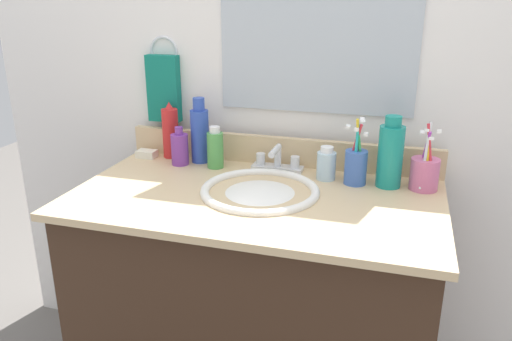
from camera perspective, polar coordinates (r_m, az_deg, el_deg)
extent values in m
cube|color=#382316|center=(1.58, -0.09, -16.10)|extent=(0.97, 0.52, 0.75)
cube|color=#D1B284|center=(1.40, -0.10, -3.10)|extent=(1.01, 0.56, 0.02)
cube|color=#D1B284|center=(1.62, 2.62, 2.22)|extent=(1.01, 0.02, 0.09)
cube|color=white|center=(1.74, 3.03, -2.47)|extent=(2.11, 0.04, 1.30)
cube|color=#B2BCC6|center=(1.57, 6.92, 16.58)|extent=(0.60, 0.01, 0.56)
torus|color=silver|center=(1.74, -10.29, 13.04)|extent=(0.10, 0.01, 0.10)
cube|color=#147260|center=(1.74, -10.32, 9.04)|extent=(0.11, 0.04, 0.22)
torus|color=white|center=(1.40, 0.44, -2.30)|extent=(0.33, 0.33, 0.02)
ellipsoid|color=white|center=(1.42, 0.44, -3.98)|extent=(0.28, 0.28, 0.11)
cylinder|color=#B2B5BA|center=(1.44, 0.43, -5.26)|extent=(0.04, 0.04, 0.01)
cube|color=silver|center=(1.58, 2.44, 0.31)|extent=(0.16, 0.05, 0.01)
cylinder|color=silver|center=(1.57, 2.46, 1.55)|extent=(0.02, 0.02, 0.06)
cylinder|color=silver|center=(1.53, 2.15, 2.23)|extent=(0.02, 0.09, 0.02)
cylinder|color=silver|center=(1.59, 0.53, 1.31)|extent=(0.03, 0.03, 0.04)
cylinder|color=silver|center=(1.57, 4.40, 0.96)|extent=(0.03, 0.03, 0.04)
cylinder|color=red|center=(1.71, -9.57, 4.14)|extent=(0.05, 0.05, 0.16)
cone|color=red|center=(1.69, -9.75, 7.20)|extent=(0.03, 0.03, 0.02)
cylinder|color=#2D4CB2|center=(1.65, -6.31, 3.84)|extent=(0.06, 0.06, 0.17)
cylinder|color=#2D4CB2|center=(1.62, -6.45, 7.43)|extent=(0.04, 0.04, 0.04)
cylinder|color=teal|center=(1.47, 14.84, 1.50)|extent=(0.07, 0.07, 0.18)
cylinder|color=teal|center=(1.44, 15.18, 5.36)|extent=(0.05, 0.05, 0.03)
cylinder|color=#7A3899|center=(1.64, -8.55, 2.35)|extent=(0.05, 0.05, 0.10)
cylinder|color=#7A3899|center=(1.62, -8.66, 4.45)|extent=(0.02, 0.02, 0.02)
cylinder|color=#4C9E4C|center=(1.59, -4.60, 2.28)|extent=(0.05, 0.05, 0.11)
cylinder|color=white|center=(1.58, -4.66, 4.59)|extent=(0.03, 0.03, 0.02)
cylinder|color=silver|center=(1.51, 7.89, 0.52)|extent=(0.06, 0.06, 0.08)
cylinder|color=white|center=(1.49, 7.98, 2.34)|extent=(0.04, 0.04, 0.02)
cylinder|color=#3F66B7|center=(1.48, 11.12, 0.35)|extent=(0.06, 0.06, 0.10)
cylinder|color=white|center=(1.48, 11.42, 2.34)|extent=(0.02, 0.05, 0.18)
cube|color=white|center=(1.47, 11.92, 5.36)|extent=(0.01, 0.02, 0.01)
cylinder|color=#D8333F|center=(1.47, 10.84, 2.10)|extent=(0.05, 0.02, 0.17)
cube|color=white|center=(1.46, 10.28, 4.86)|extent=(0.01, 0.02, 0.01)
cylinder|color=#26B2B2|center=(1.46, 11.13, 1.86)|extent=(0.01, 0.03, 0.17)
cube|color=white|center=(1.43, 11.23, 4.54)|extent=(0.01, 0.02, 0.01)
cylinder|color=yellow|center=(1.47, 11.38, 2.47)|extent=(0.02, 0.06, 0.18)
cube|color=white|center=(1.48, 11.84, 5.57)|extent=(0.01, 0.02, 0.01)
cylinder|color=green|center=(1.47, 11.64, 1.63)|extent=(0.03, 0.01, 0.15)
cube|color=white|center=(1.45, 12.26, 3.99)|extent=(0.01, 0.02, 0.01)
cylinder|color=#D16693|center=(1.49, 18.38, -0.39)|extent=(0.08, 0.08, 0.09)
cylinder|color=yellow|center=(1.46, 18.68, 1.11)|extent=(0.01, 0.04, 0.16)
cube|color=white|center=(1.43, 19.11, 3.41)|extent=(0.01, 0.02, 0.01)
cylinder|color=#D8333F|center=(1.46, 18.98, 1.50)|extent=(0.04, 0.04, 0.18)
cube|color=white|center=(1.43, 19.88, 4.15)|extent=(0.01, 0.02, 0.01)
cylinder|color=white|center=(1.46, 18.50, 1.60)|extent=(0.02, 0.05, 0.18)
cube|color=white|center=(1.42, 18.62, 4.31)|extent=(0.01, 0.02, 0.01)
cylinder|color=#B23FBF|center=(1.49, 18.29, 1.42)|extent=(0.03, 0.04, 0.16)
cube|color=white|center=(1.49, 18.17, 4.03)|extent=(0.01, 0.02, 0.01)
cube|color=white|center=(1.74, -12.17, 1.84)|extent=(0.06, 0.04, 0.02)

